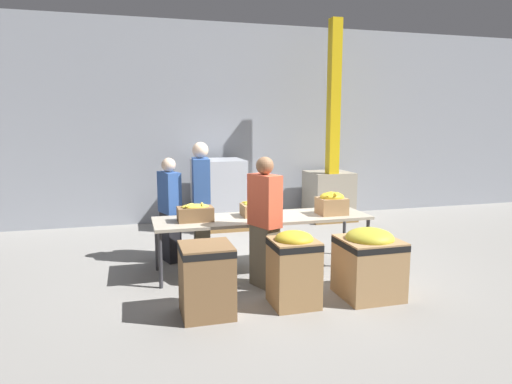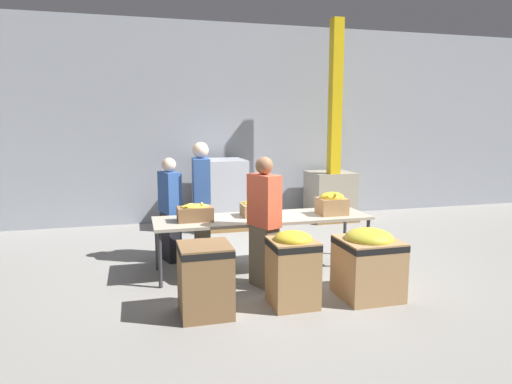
% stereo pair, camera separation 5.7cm
% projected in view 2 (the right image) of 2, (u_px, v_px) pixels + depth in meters
% --- Properties ---
extents(ground_plane, '(30.00, 30.00, 0.00)m').
position_uv_depth(ground_plane, '(263.00, 269.00, 6.36)').
color(ground_plane, gray).
extents(wall_back, '(16.00, 0.08, 4.00)m').
position_uv_depth(wall_back, '(217.00, 123.00, 9.34)').
color(wall_back, '#9399A3').
rests_on(wall_back, ground_plane).
extents(sorting_table, '(2.95, 0.83, 0.75)m').
position_uv_depth(sorting_table, '(263.00, 220.00, 6.26)').
color(sorting_table, '#B2A893').
rests_on(sorting_table, ground_plane).
extents(banana_box_0, '(0.46, 0.27, 0.25)m').
position_uv_depth(banana_box_0, '(195.00, 212.00, 5.97)').
color(banana_box_0, olive).
rests_on(banana_box_0, sorting_table).
extents(banana_box_1, '(0.41, 0.32, 0.22)m').
position_uv_depth(banana_box_1, '(257.00, 208.00, 6.30)').
color(banana_box_1, tan).
rests_on(banana_box_1, sorting_table).
extents(banana_box_2, '(0.39, 0.33, 0.33)m').
position_uv_depth(banana_box_2, '(332.00, 203.00, 6.38)').
color(banana_box_2, tan).
rests_on(banana_box_2, sorting_table).
extents(volunteer_0, '(0.32, 0.45, 1.53)m').
position_uv_depth(volunteer_0, '(170.00, 210.00, 6.66)').
color(volunteer_0, black).
rests_on(volunteer_0, ground_plane).
extents(volunteer_1, '(0.36, 0.48, 1.62)m').
position_uv_depth(volunteer_1, '(264.00, 223.00, 5.60)').
color(volunteer_1, '#6B604C').
rests_on(volunteer_1, ground_plane).
extents(volunteer_2, '(0.27, 0.49, 1.75)m').
position_uv_depth(volunteer_2, '(202.00, 202.00, 6.70)').
color(volunteer_2, '#6B604C').
rests_on(volunteer_2, ground_plane).
extents(donation_bin_0, '(0.54, 0.54, 0.77)m').
position_uv_depth(donation_bin_0, '(205.00, 277.00, 4.82)').
color(donation_bin_0, olive).
rests_on(donation_bin_0, ground_plane).
extents(donation_bin_1, '(0.50, 0.50, 0.85)m').
position_uv_depth(donation_bin_1, '(293.00, 266.00, 5.06)').
color(donation_bin_1, '#A37A4C').
rests_on(donation_bin_1, ground_plane).
extents(donation_bin_2, '(0.66, 0.66, 0.82)m').
position_uv_depth(donation_bin_2, '(368.00, 261.00, 5.31)').
color(donation_bin_2, tan).
rests_on(donation_bin_2, ground_plane).
extents(support_pillar, '(0.21, 0.21, 4.00)m').
position_uv_depth(support_pillar, '(335.00, 124.00, 9.02)').
color(support_pillar, yellow).
rests_on(support_pillar, ground_plane).
extents(pallet_stack_0, '(0.94, 0.94, 1.00)m').
position_uv_depth(pallet_stack_0, '(330.00, 196.00, 9.55)').
color(pallet_stack_0, olive).
rests_on(pallet_stack_0, ground_plane).
extents(pallet_stack_1, '(1.03, 1.03, 1.32)m').
position_uv_depth(pallet_stack_1, '(220.00, 194.00, 8.82)').
color(pallet_stack_1, olive).
rests_on(pallet_stack_1, ground_plane).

